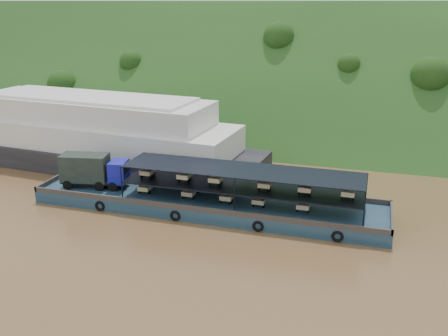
# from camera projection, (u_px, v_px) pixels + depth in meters

# --- Properties ---
(ground) EXTENTS (160.00, 160.00, 0.00)m
(ground) POSITION_uv_depth(u_px,v_px,m) (234.00, 209.00, 49.74)
(ground) COLOR brown
(ground) RESTS_ON ground
(hillside) EXTENTS (140.00, 39.60, 39.60)m
(hillside) POSITION_uv_depth(u_px,v_px,m) (294.00, 127.00, 82.39)
(hillside) COLOR #183C15
(hillside) RESTS_ON ground
(cargo_barge) EXTENTS (35.00, 7.18, 4.69)m
(cargo_barge) POSITION_uv_depth(u_px,v_px,m) (196.00, 197.00, 49.65)
(cargo_barge) COLOR #132E44
(cargo_barge) RESTS_ON ground
(passenger_ferry) EXTENTS (44.14, 14.22, 8.79)m
(passenger_ferry) POSITION_uv_depth(u_px,v_px,m) (93.00, 135.00, 62.37)
(passenger_ferry) COLOR black
(passenger_ferry) RESTS_ON ground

